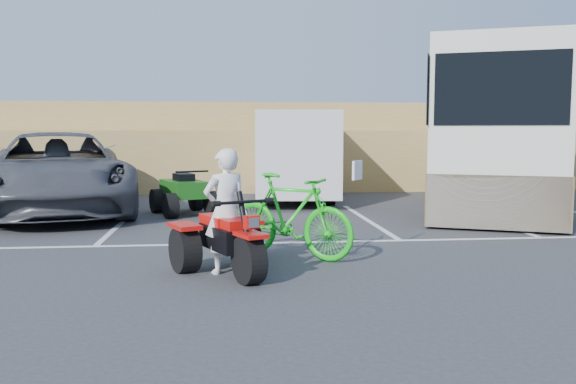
{
  "coord_description": "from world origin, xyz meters",
  "views": [
    {
      "loc": [
        -0.47,
        -8.26,
        1.99
      ],
      "look_at": [
        0.56,
        1.53,
        1.0
      ],
      "focal_mm": 38.0,
      "sensor_mm": 36.0,
      "label": 1
    }
  ],
  "objects": [
    {
      "name": "grass_embankment",
      "position": [
        0.0,
        15.48,
        1.42
      ],
      "size": [
        40.0,
        8.5,
        3.1
      ],
      "color": "#9B7E46",
      "rests_on": "ground"
    },
    {
      "name": "parking_stripes",
      "position": [
        0.87,
        4.07,
        0.0
      ],
      "size": [
        28.0,
        5.16,
        0.01
      ],
      "color": "white",
      "rests_on": "ground"
    },
    {
      "name": "quad_atv_green",
      "position": [
        -1.44,
        6.41,
        0.0
      ],
      "size": [
        1.78,
        2.01,
        1.09
      ],
      "primitive_type": null,
      "rotation": [
        0.0,
        0.0,
        0.38
      ],
      "color": "#175313",
      "rests_on": "ground"
    },
    {
      "name": "green_dirt_bike",
      "position": [
        0.54,
        1.14,
        0.66
      ],
      "size": [
        2.15,
        1.81,
        1.33
      ],
      "primitive_type": "imported",
      "rotation": [
        0.0,
        0.0,
        0.94
      ],
      "color": "#14BF19",
      "rests_on": "ground"
    },
    {
      "name": "rv_motorhome",
      "position": [
        7.0,
        7.96,
        1.68
      ],
      "size": [
        6.89,
        10.95,
        3.88
      ],
      "rotation": [
        0.0,
        0.0,
        -0.42
      ],
      "color": "silver",
      "rests_on": "ground"
    },
    {
      "name": "rider",
      "position": [
        -0.46,
        0.2,
        0.88
      ],
      "size": [
        0.75,
        0.64,
        1.75
      ],
      "primitive_type": "imported",
      "rotation": [
        0.0,
        0.0,
        3.56
      ],
      "color": "white",
      "rests_on": "ground"
    },
    {
      "name": "grey_pickup",
      "position": [
        -4.5,
        6.99,
        0.98
      ],
      "size": [
        4.92,
        7.64,
        1.96
      ],
      "primitive_type": "imported",
      "rotation": [
        0.0,
        0.0,
        0.25
      ],
      "color": "#46474E",
      "rests_on": "ground"
    },
    {
      "name": "quad_atv_blue",
      "position": [
        -3.39,
        6.34,
        0.0
      ],
      "size": [
        1.4,
        1.7,
        0.99
      ],
      "primitive_type": null,
      "rotation": [
        0.0,
        0.0,
        0.2
      ],
      "color": "navy",
      "rests_on": "ground"
    },
    {
      "name": "ground",
      "position": [
        0.0,
        0.0,
        0.0
      ],
      "size": [
        100.0,
        100.0,
        0.0
      ],
      "primitive_type": "plane",
      "color": "#343436",
      "rests_on": "ground"
    },
    {
      "name": "cargo_trailer",
      "position": [
        1.58,
        9.18,
        1.36
      ],
      "size": [
        2.59,
        5.53,
        2.5
      ],
      "rotation": [
        0.0,
        0.0,
        -0.08
      ],
      "color": "silver",
      "rests_on": "ground"
    },
    {
      "name": "red_trike_atv",
      "position": [
        -0.4,
        0.07,
        0.0
      ],
      "size": [
        1.86,
        2.07,
        1.1
      ],
      "primitive_type": null,
      "rotation": [
        0.0,
        0.0,
        0.42
      ],
      "color": "red",
      "rests_on": "ground"
    }
  ]
}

